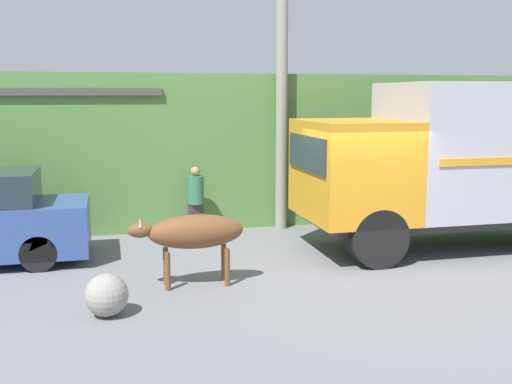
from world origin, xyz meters
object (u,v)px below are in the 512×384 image
brown_cow (193,233)px  roadside_rock (107,295)px  cargo_truck (460,158)px  utility_pole (282,89)px  pedestrian_on_hill (196,198)px

brown_cow → roadside_rock: size_ratio=3.06×
cargo_truck → utility_pole: (-3.07, 2.56, 1.41)m
brown_cow → pedestrian_on_hill: 3.64m
roadside_rock → cargo_truck: bearing=18.5°
cargo_truck → pedestrian_on_hill: 5.72m
pedestrian_on_hill → roadside_rock: size_ratio=2.51×
cargo_truck → brown_cow: cargo_truck is taller
cargo_truck → utility_pole: bearing=143.6°
utility_pole → roadside_rock: 7.02m
cargo_truck → roadside_rock: 7.64m
utility_pole → brown_cow: bearing=-124.3°
roadside_rock → utility_pole: bearing=50.7°
cargo_truck → brown_cow: size_ratio=3.29×
brown_cow → utility_pole: utility_pole is taller
pedestrian_on_hill → brown_cow: bearing=72.5°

